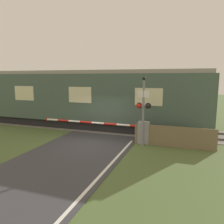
{
  "coord_description": "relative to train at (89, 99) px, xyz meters",
  "views": [
    {
      "loc": [
        4.95,
        -10.67,
        3.58
      ],
      "look_at": [
        0.69,
        1.42,
        1.54
      ],
      "focal_mm": 35.0,
      "sensor_mm": 36.0,
      "label": 1
    }
  ],
  "objects": [
    {
      "name": "ground_plane",
      "position": [
        1.78,
        -3.5,
        -2.07
      ],
      "size": [
        80.0,
        80.0,
        0.0
      ],
      "primitive_type": "plane",
      "color": "#4C6033"
    },
    {
      "name": "signal_post",
      "position": [
        4.54,
        -3.07,
        -0.01
      ],
      "size": [
        0.77,
        0.26,
        3.62
      ],
      "color": "gray",
      "rests_on": "ground_plane"
    },
    {
      "name": "roadside_fence",
      "position": [
        6.12,
        -2.85,
        -1.52
      ],
      "size": [
        4.1,
        0.06,
        1.1
      ],
      "color": "#726047",
      "rests_on": "ground_plane"
    },
    {
      "name": "track_bed",
      "position": [
        1.78,
        0.0,
        -2.05
      ],
      "size": [
        36.0,
        3.2,
        0.13
      ],
      "color": "slate",
      "rests_on": "ground_plane"
    },
    {
      "name": "crossing_barrier",
      "position": [
        3.92,
        -2.68,
        -1.4
      ],
      "size": [
        6.6,
        0.44,
        1.21
      ],
      "color": "gray",
      "rests_on": "ground_plane"
    },
    {
      "name": "train",
      "position": [
        0.0,
        0.0,
        0.0
      ],
      "size": [
        16.39,
        2.83,
        4.06
      ],
      "color": "black",
      "rests_on": "ground_plane"
    }
  ]
}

